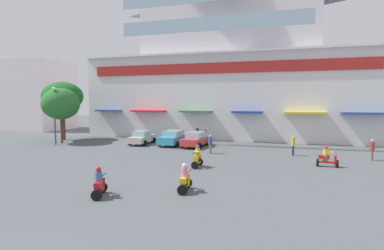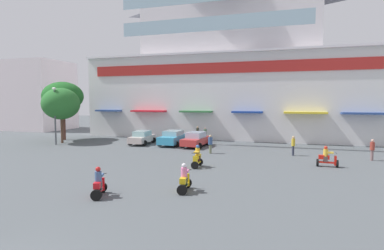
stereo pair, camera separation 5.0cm
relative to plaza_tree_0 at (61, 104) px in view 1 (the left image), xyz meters
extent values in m
plane|color=#4F5458|center=(16.18, -9.82, -4.29)|extent=(128.00, 128.00, 0.00)
cube|color=silver|center=(16.18, 13.56, 0.73)|extent=(35.48, 12.77, 10.03)
cube|color=silver|center=(16.18, 14.20, 9.21)|extent=(21.61, 11.49, 6.93)
cube|color=red|center=(16.18, 7.12, 4.08)|extent=(32.64, 0.12, 1.22)
cube|color=silver|center=(16.18, 7.08, 5.86)|extent=(35.48, 0.70, 0.24)
cube|color=#2E4B8D|center=(1.67, 6.63, -0.93)|extent=(3.28, 1.10, 0.20)
cube|color=red|center=(7.27, 6.63, -0.93)|extent=(4.39, 1.10, 0.20)
cube|color=#34713F|center=(13.31, 6.63, -0.93)|extent=(3.83, 1.10, 0.20)
cube|color=navy|center=(19.24, 6.63, -0.93)|extent=(3.37, 1.10, 0.20)
cube|color=gold|center=(25.31, 6.63, -0.93)|extent=(4.34, 1.10, 0.20)
cube|color=#2C4788|center=(30.78, 6.63, -0.93)|extent=(4.06, 1.10, 0.20)
cube|color=#99B7C6|center=(16.18, 2.03, 7.82)|extent=(19.02, 0.08, 1.39)
cube|color=silver|center=(-16.68, 12.42, 1.12)|extent=(12.63, 8.02, 10.83)
cylinder|color=brown|center=(0.00, 0.00, -2.81)|extent=(0.25, 0.25, 2.96)
ellipsoid|color=#296B2D|center=(0.00, 0.00, 0.01)|extent=(3.84, 4.20, 3.42)
cylinder|color=brown|center=(-1.69, 2.36, -2.51)|extent=(0.38, 0.38, 3.56)
ellipsoid|color=#1E5F23|center=(-1.69, 2.36, 0.85)|extent=(4.52, 4.83, 3.39)
cube|color=beige|center=(8.77, 1.79, -3.71)|extent=(1.80, 4.10, 0.63)
cube|color=#91BEC0|center=(8.77, 1.79, -3.13)|extent=(1.48, 2.08, 0.53)
cylinder|color=black|center=(7.91, 2.99, -3.99)|extent=(0.61, 0.20, 0.60)
cylinder|color=black|center=(9.51, 3.08, -3.99)|extent=(0.61, 0.20, 0.60)
cylinder|color=black|center=(8.04, 0.50, -3.99)|extent=(0.61, 0.20, 0.60)
cylinder|color=black|center=(9.64, 0.59, -3.99)|extent=(0.61, 0.20, 0.60)
cube|color=#3596C1|center=(12.20, 2.11, -3.65)|extent=(1.94, 4.46, 0.75)
cube|color=#94B7BF|center=(12.20, 2.11, -3.01)|extent=(1.64, 2.24, 0.51)
cylinder|color=black|center=(11.30, 3.50, -3.99)|extent=(0.60, 0.18, 0.60)
cylinder|color=black|center=(13.15, 3.46, -3.99)|extent=(0.60, 0.18, 0.60)
cylinder|color=black|center=(11.25, 0.76, -3.99)|extent=(0.60, 0.18, 0.60)
cylinder|color=black|center=(13.09, 0.72, -3.99)|extent=(0.60, 0.18, 0.60)
cube|color=#BB312E|center=(14.77, 1.75, -3.70)|extent=(2.07, 4.41, 0.65)
cube|color=#A5B4CC|center=(14.77, 1.75, -3.09)|extent=(1.65, 2.25, 0.58)
cylinder|color=black|center=(14.02, 3.14, -3.99)|extent=(0.61, 0.21, 0.60)
cylinder|color=black|center=(15.74, 3.00, -3.99)|extent=(0.61, 0.21, 0.60)
cylinder|color=black|center=(13.80, 0.49, -3.99)|extent=(0.61, 0.21, 0.60)
cylinder|color=black|center=(15.52, 0.35, -3.99)|extent=(0.61, 0.21, 0.60)
cylinder|color=black|center=(14.65, -14.57, -4.03)|extent=(0.54, 0.33, 0.52)
cylinder|color=black|center=(15.14, -15.77, -4.03)|extent=(0.54, 0.33, 0.52)
cube|color=red|center=(14.90, -15.17, -3.97)|extent=(0.69, 1.16, 0.10)
cube|color=red|center=(14.99, -15.38, -3.63)|extent=(0.55, 0.79, 0.28)
cube|color=red|center=(14.70, -14.69, -3.82)|extent=(0.35, 0.25, 0.64)
cylinder|color=black|center=(14.69, -14.66, -3.29)|extent=(0.50, 0.23, 0.04)
cube|color=#454446|center=(14.95, -15.29, -3.75)|extent=(0.40, 0.38, 0.36)
cylinder|color=#43618E|center=(14.95, -15.29, -3.30)|extent=(0.42, 0.42, 0.54)
sphere|color=red|center=(14.95, -15.29, -2.92)|extent=(0.25, 0.25, 0.25)
cube|color=#43618E|center=(14.84, -15.02, -3.28)|extent=(0.48, 0.54, 0.10)
cylinder|color=black|center=(17.60, -8.07, -4.03)|extent=(0.52, 0.15, 0.52)
cylinder|color=black|center=(17.59, -6.88, -4.03)|extent=(0.52, 0.15, 0.52)
cube|color=gold|center=(17.60, -7.47, -3.97)|extent=(0.29, 1.05, 0.10)
cube|color=gold|center=(17.60, -7.26, -3.56)|extent=(0.31, 0.67, 0.28)
cube|color=gold|center=(17.60, -7.95, -3.78)|extent=(0.32, 0.14, 0.71)
cylinder|color=black|center=(17.60, -7.97, -3.22)|extent=(0.52, 0.04, 0.04)
cube|color=black|center=(17.60, -7.35, -3.68)|extent=(0.32, 0.28, 0.36)
cylinder|color=gold|center=(17.60, -7.35, -3.23)|extent=(0.32, 0.32, 0.54)
sphere|color=#3160A6|center=(17.60, -7.35, -2.85)|extent=(0.25, 0.25, 0.25)
cube|color=gold|center=(17.60, -7.62, -3.20)|extent=(0.34, 0.44, 0.10)
cylinder|color=black|center=(18.50, -12.50, -4.03)|extent=(0.53, 0.21, 0.52)
cylinder|color=black|center=(18.68, -13.82, -4.03)|extent=(0.53, 0.21, 0.52)
cube|color=gold|center=(18.59, -13.16, -3.97)|extent=(0.44, 1.20, 0.10)
cube|color=gold|center=(18.62, -13.40, -3.62)|extent=(0.40, 0.78, 0.28)
cube|color=gold|center=(18.51, -12.63, -3.82)|extent=(0.34, 0.18, 0.66)
cylinder|color=black|center=(18.51, -12.60, -3.28)|extent=(0.52, 0.11, 0.04)
cube|color=black|center=(18.61, -13.29, -3.74)|extent=(0.36, 0.32, 0.36)
cylinder|color=pink|center=(18.61, -13.29, -3.30)|extent=(0.36, 0.36, 0.53)
sphere|color=silver|center=(18.61, -13.29, -2.92)|extent=(0.25, 0.25, 0.25)
cube|color=pink|center=(18.57, -13.00, -3.27)|extent=(0.40, 0.48, 0.10)
cylinder|color=black|center=(26.91, -4.65, -4.03)|extent=(0.17, 0.53, 0.52)
cylinder|color=black|center=(25.64, -4.59, -4.03)|extent=(0.17, 0.53, 0.52)
cube|color=red|center=(26.27, -4.62, -3.97)|extent=(1.13, 0.33, 0.10)
cube|color=red|center=(26.04, -4.61, -3.62)|extent=(0.72, 0.33, 0.28)
cube|color=red|center=(26.78, -4.64, -3.81)|extent=(0.15, 0.33, 0.66)
cylinder|color=black|center=(26.81, -4.64, -3.28)|extent=(0.06, 0.52, 0.04)
cube|color=#504240|center=(26.15, -4.61, -3.74)|extent=(0.29, 0.33, 0.36)
cylinder|color=gold|center=(26.15, -4.61, -3.30)|extent=(0.33, 0.33, 0.51)
sphere|color=red|center=(26.15, -4.61, -2.93)|extent=(0.25, 0.25, 0.25)
cube|color=gold|center=(26.43, -4.62, -3.28)|extent=(0.45, 0.36, 0.10)
cylinder|color=black|center=(13.64, 6.21, -3.84)|extent=(0.24, 0.24, 0.89)
cylinder|color=#37382A|center=(13.64, 6.21, -3.11)|extent=(0.38, 0.38, 0.57)
sphere|color=tan|center=(13.64, 6.21, -2.72)|extent=(0.23, 0.23, 0.23)
cylinder|color=#54524C|center=(14.76, 5.43, -3.86)|extent=(0.23, 0.23, 0.87)
cylinder|color=#4B7554|center=(14.76, 5.43, -3.14)|extent=(0.37, 0.37, 0.57)
sphere|color=tan|center=(14.76, 5.43, -2.75)|extent=(0.20, 0.20, 0.20)
cylinder|color=#7A5E5E|center=(29.85, -1.13, -3.88)|extent=(0.30, 0.30, 0.82)
cylinder|color=#99362B|center=(29.85, -1.13, -3.16)|extent=(0.48, 0.48, 0.61)
sphere|color=tan|center=(29.85, -1.13, -2.74)|extent=(0.23, 0.23, 0.23)
cylinder|color=#6E775A|center=(17.11, -1.70, -3.89)|extent=(0.33, 0.33, 0.79)
cylinder|color=#34507F|center=(17.11, -1.70, -3.18)|extent=(0.53, 0.53, 0.63)
sphere|color=tan|center=(17.11, -1.70, -2.75)|extent=(0.22, 0.22, 0.22)
cylinder|color=#2F3343|center=(24.05, -0.67, -3.88)|extent=(0.26, 0.26, 0.82)
cylinder|color=gold|center=(24.05, -0.67, -3.16)|extent=(0.42, 0.42, 0.61)
sphere|color=tan|center=(24.05, -0.67, -2.74)|extent=(0.23, 0.23, 0.23)
cylinder|color=#474C51|center=(0.29, -1.29, -1.44)|extent=(0.16, 0.16, 5.70)
ellipsoid|color=silver|center=(0.29, -1.29, 1.59)|extent=(0.40, 0.40, 0.28)
camera|label=1|loc=(23.49, -27.82, 0.34)|focal=28.87mm
camera|label=2|loc=(23.54, -27.81, 0.34)|focal=28.87mm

